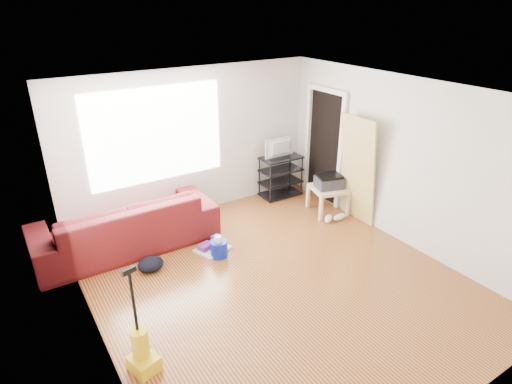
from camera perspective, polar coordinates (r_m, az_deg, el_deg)
room at (r=5.38m, az=2.72°, el=0.09°), size 4.51×5.01×2.51m
sofa at (r=6.89m, az=-16.57°, el=-6.94°), size 2.66×1.04×0.78m
tv_stand at (r=8.11m, az=3.30°, el=2.15°), size 0.78×0.45×0.77m
tv at (r=7.92m, az=3.40°, el=5.88°), size 0.62×0.08×0.36m
side_table at (r=7.57m, az=9.63°, el=0.11°), size 0.69×0.69×0.47m
printer at (r=7.50m, az=9.73°, el=1.41°), size 0.52×0.45×0.23m
bucket at (r=6.40m, az=-4.92°, el=-8.49°), size 0.25×0.25×0.25m
toilet_paper at (r=6.29m, az=-5.06°, el=-7.26°), size 0.11×0.11×0.10m
cleaning_tray at (r=6.53m, az=-5.75°, el=-7.27°), size 0.56×0.49×0.17m
backpack at (r=6.24m, az=-13.78°, el=-10.12°), size 0.37×0.30×0.20m
sneakers at (r=7.42m, az=10.34°, el=-3.41°), size 0.47×0.25×0.11m
vacuum at (r=4.75m, az=-14.98°, el=-19.83°), size 0.32×0.34×1.19m
door_panel at (r=7.57m, az=12.74°, el=-3.50°), size 0.23×0.72×1.80m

